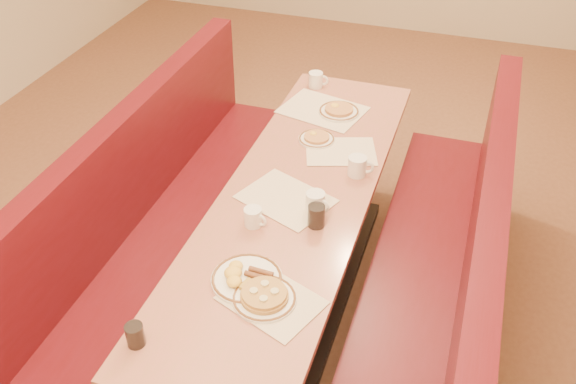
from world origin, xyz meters
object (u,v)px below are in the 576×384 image
(booth_left, at_px, (168,226))
(eggs_plate, at_px, (246,278))
(pancake_plate, at_px, (264,297))
(coffee_mug_a, at_px, (316,202))
(coffee_mug_c, at_px, (358,166))
(diner_table, at_px, (295,252))
(coffee_mug_d, at_px, (316,80))
(booth_right, at_px, (438,286))
(soda_tumbler_near, at_px, (135,335))
(coffee_mug_b, at_px, (254,217))
(soda_tumbler_mid, at_px, (316,216))

(booth_left, xyz_separation_m, eggs_plate, (0.72, -0.63, 0.41))
(pancake_plate, relative_size, coffee_mug_a, 2.08)
(eggs_plate, bearing_deg, coffee_mug_a, 75.33)
(booth_left, bearing_deg, coffee_mug_c, 14.72)
(booth_left, distance_m, eggs_plate, 1.03)
(diner_table, height_order, coffee_mug_d, coffee_mug_d)
(coffee_mug_a, bearing_deg, booth_right, 30.64)
(soda_tumbler_near, bearing_deg, coffee_mug_a, 67.22)
(booth_right, distance_m, coffee_mug_c, 0.71)
(pancake_plate, bearing_deg, coffee_mug_b, 115.64)
(coffee_mug_a, relative_size, soda_tumbler_near, 1.31)
(pancake_plate, xyz_separation_m, coffee_mug_c, (0.15, 0.96, 0.03))
(pancake_plate, relative_size, soda_tumbler_near, 2.71)
(booth_right, distance_m, pancake_plate, 1.03)
(booth_right, height_order, coffee_mug_c, booth_right)
(pancake_plate, distance_m, eggs_plate, 0.13)
(diner_table, xyz_separation_m, pancake_plate, (0.09, -0.70, 0.40))
(pancake_plate, bearing_deg, booth_right, 47.68)
(eggs_plate, distance_m, soda_tumbler_mid, 0.47)
(pancake_plate, height_order, coffee_mug_d, coffee_mug_d)
(soda_tumbler_near, bearing_deg, coffee_mug_b, 77.72)
(coffee_mug_c, distance_m, soda_tumbler_near, 1.41)
(booth_right, xyz_separation_m, soda_tumbler_mid, (-0.58, -0.19, 0.44))
(booth_right, relative_size, pancake_plate, 9.79)
(coffee_mug_c, height_order, soda_tumbler_mid, soda_tumbler_mid)
(coffee_mug_a, bearing_deg, soda_tumbler_mid, -50.78)
(coffee_mug_a, xyz_separation_m, coffee_mug_b, (-0.24, -0.19, -0.00))
(booth_right, relative_size, soda_tumbler_near, 26.56)
(coffee_mug_d, height_order, soda_tumbler_mid, soda_tumbler_mid)
(coffee_mug_a, bearing_deg, pancake_plate, -70.51)
(diner_table, height_order, pancake_plate, pancake_plate)
(coffee_mug_c, bearing_deg, eggs_plate, -111.11)
(coffee_mug_b, distance_m, soda_tumbler_near, 0.79)
(pancake_plate, height_order, soda_tumbler_mid, soda_tumbler_mid)
(booth_left, height_order, soda_tumbler_near, booth_left)
(eggs_plate, distance_m, coffee_mug_b, 0.36)
(booth_right, relative_size, coffee_mug_b, 21.79)
(pancake_plate, height_order, coffee_mug_a, coffee_mug_a)
(eggs_plate, xyz_separation_m, coffee_mug_b, (-0.10, 0.35, 0.03))
(booth_left, bearing_deg, soda_tumbler_near, -66.73)
(soda_tumbler_near, height_order, soda_tumbler_mid, soda_tumbler_mid)
(coffee_mug_c, distance_m, soda_tumbler_mid, 0.46)
(coffee_mug_a, relative_size, soda_tumbler_mid, 1.14)
(coffee_mug_b, distance_m, coffee_mug_c, 0.64)
(coffee_mug_a, relative_size, coffee_mug_d, 0.99)
(soda_tumbler_near, bearing_deg, pancake_plate, 43.16)
(booth_right, xyz_separation_m, pancake_plate, (-0.64, -0.70, 0.41))
(coffee_mug_b, height_order, soda_tumbler_near, soda_tumbler_near)
(booth_right, xyz_separation_m, eggs_plate, (-0.75, -0.63, 0.41))
(booth_right, relative_size, soda_tumbler_mid, 23.25)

